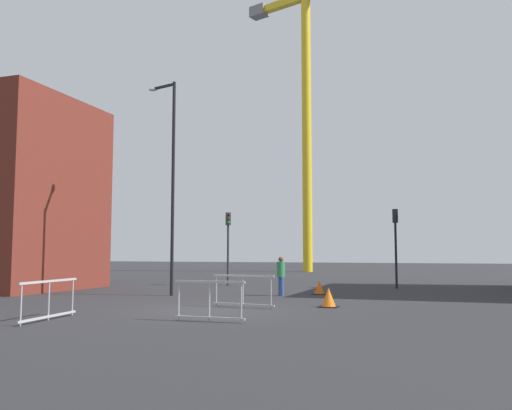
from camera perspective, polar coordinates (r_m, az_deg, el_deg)
name	(u,v)px	position (r m, az deg, el deg)	size (l,w,h in m)	color
ground	(210,310)	(17.45, -4.87, -11.05)	(160.00, 160.00, 0.00)	#28282B
construction_crane	(310,85)	(53.51, 5.74, 12.53)	(17.94, 6.71, 27.57)	yellow
streetlamp_tall	(171,173)	(23.64, -9.04, 3.41)	(1.53, 0.53, 9.29)	black
traffic_light_corner	(228,236)	(30.00, -2.98, -3.35)	(0.36, 0.38, 4.05)	#2D2D30
traffic_light_near	(396,235)	(28.51, 14.58, -3.10)	(0.30, 0.39, 4.05)	black
pedestrian_walking	(281,273)	(23.03, 2.66, -7.22)	(0.34, 0.34, 1.65)	#33519E
safety_barrier_right_run	(209,300)	(14.54, -4.96, -10.03)	(2.01, 0.07, 1.08)	#B2B5BA
safety_barrier_rear	(243,290)	(18.17, -1.38, -9.04)	(2.29, 0.39, 1.08)	#9EA0A5
safety_barrier_mid_span	(49,299)	(15.83, -21.11, -9.30)	(0.32, 2.59, 1.08)	#B2B5BA
traffic_cone_striped	(319,288)	(23.97, 6.73, -8.72)	(0.59, 0.59, 0.60)	black
traffic_cone_by_barrier	(329,298)	(18.46, 7.71, -9.75)	(0.64, 0.64, 0.65)	black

